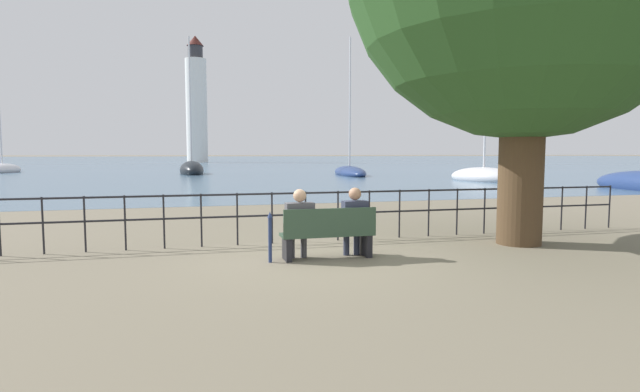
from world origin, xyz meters
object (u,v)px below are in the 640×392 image
Objects in this scene: sailboat_3 at (484,176)px; harbor_lighthouse at (196,104)px; seated_person_left at (299,221)px; sailboat_0 at (192,170)px; closed_umbrella at (270,234)px; seated_person_right at (354,218)px; sailboat_1 at (350,172)px; sailboat_4 at (2,169)px; park_bench at (328,235)px.

sailboat_3 is 78.19m from harbor_lighthouse.
sailboat_0 reaches higher than seated_person_left.
harbor_lighthouse is (0.81, 96.49, 11.27)m from closed_umbrella.
harbor_lighthouse reaches higher than sailboat_0.
sailboat_3 is (17.26, 20.93, -0.35)m from seated_person_left.
seated_person_right reaches higher than seated_person_left.
sailboat_1 is 33.24m from sailboat_4.
harbor_lighthouse is at bearing 89.52° from closed_umbrella.
sailboat_0 is 59.90m from harbor_lighthouse.
seated_person_left is at bearing -90.17° from harbor_lighthouse.
park_bench is 0.13× the size of sailboat_0.
harbor_lighthouse is (19.15, 50.97, 11.45)m from sailboat_4.
harbor_lighthouse reaches higher than sailboat_4.
sailboat_3 reaches higher than closed_umbrella.
sailboat_3 is 43.65m from sailboat_4.
seated_person_left reaches higher than park_bench.
sailboat_0 is at bearing 92.96° from park_bench.
sailboat_0 is 1.30× the size of sailboat_4.
sailboat_4 is 0.38× the size of harbor_lighthouse.
harbor_lighthouse is (1.74, 58.79, 11.36)m from sailboat_0.
closed_umbrella is (-0.53, -0.10, -0.20)m from seated_person_left.
seated_person_right is 97.02m from harbor_lighthouse.
park_bench is 0.17× the size of sailboat_4.
sailboat_4 is (-18.33, 45.53, -0.18)m from closed_umbrella.
sailboat_0 is 14.15m from sailboat_1.
seated_person_right is (1.00, 0.00, 0.00)m from seated_person_left.
harbor_lighthouse is at bearing 78.34° from sailboat_4.
seated_person_right is 0.10× the size of sailboat_0.
sailboat_3 reaches higher than seated_person_right.
closed_umbrella is at bearing -90.48° from harbor_lighthouse.
seated_person_left is at bearing -179.94° from seated_person_right.
closed_umbrella is 0.03× the size of harbor_lighthouse.
sailboat_1 reaches higher than sailboat_3.
sailboat_1 is 0.47× the size of harbor_lighthouse.
seated_person_right is 0.11× the size of sailboat_3.
closed_umbrella is 0.07× the size of sailboat_3.
park_bench is 0.14× the size of sailboat_1.
seated_person_right is 33.44m from sailboat_1.
park_bench is 1.03m from closed_umbrella.
seated_person_left is 0.05× the size of harbor_lighthouse.
sailboat_1 is at bearing 69.41° from closed_umbrella.
sailboat_0 reaches higher than closed_umbrella.
sailboat_1 reaches higher than seated_person_left.
harbor_lighthouse is at bearing 86.86° from sailboat_3.
sailboat_3 is 0.46× the size of harbor_lighthouse.
seated_person_right reaches higher than closed_umbrella.
sailboat_4 is at bearing -110.59° from harbor_lighthouse.
closed_umbrella is at bearing -168.88° from seated_person_left.
sailboat_1 reaches higher than seated_person_right.
sailboat_4 is at bearing 113.05° from park_bench.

